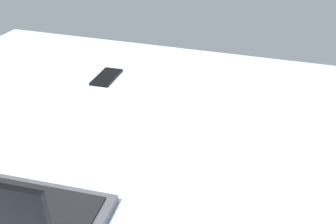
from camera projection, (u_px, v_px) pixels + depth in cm
name	position (u px, v px, depth cm)	size (l,w,h in cm)	color
bed_mattress	(134.00, 171.00, 98.97)	(180.00, 140.00, 18.00)	silver
cell_phone	(107.00, 77.00, 128.30)	(6.80, 14.00, 0.80)	black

